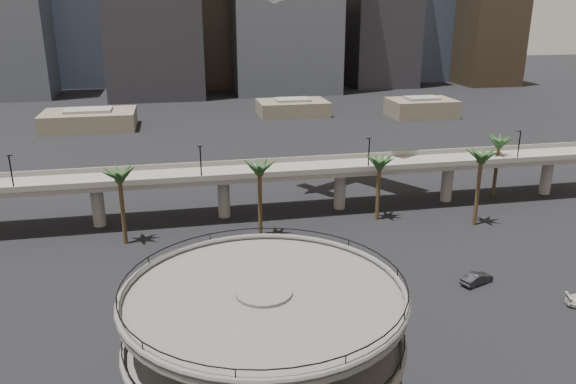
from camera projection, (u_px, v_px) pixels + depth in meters
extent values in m
cylinder|color=#494744|center=(265.00, 382.00, 45.67)|extent=(4.40, 4.40, 16.50)
cylinder|color=#494744|center=(265.00, 384.00, 45.74)|extent=(22.00, 22.00, 0.45)
torus|color=#494744|center=(265.00, 379.00, 45.59)|extent=(22.20, 22.20, 0.50)
torus|color=black|center=(265.00, 371.00, 45.34)|extent=(21.80, 21.80, 0.10)
cylinder|color=#494744|center=(265.00, 342.00, 44.47)|extent=(22.00, 22.00, 0.45)
torus|color=#494744|center=(265.00, 336.00, 44.32)|extent=(22.20, 22.20, 0.50)
torus|color=black|center=(264.00, 328.00, 44.06)|extent=(21.80, 21.80, 0.10)
cylinder|color=#494744|center=(264.00, 297.00, 43.20)|extent=(22.00, 22.00, 0.45)
torus|color=#494744|center=(264.00, 291.00, 43.04)|extent=(22.20, 22.20, 0.50)
torus|color=black|center=(264.00, 282.00, 42.79)|extent=(21.80, 21.80, 0.10)
cube|color=slate|center=(283.00, 171.00, 102.93)|extent=(130.00, 9.00, 0.90)
cube|color=slate|center=(288.00, 174.00, 98.47)|extent=(130.00, 0.30, 1.00)
cube|color=slate|center=(278.00, 160.00, 106.82)|extent=(130.00, 0.30, 1.00)
cylinder|color=slate|center=(98.00, 205.00, 98.01)|extent=(2.20, 2.20, 8.00)
cylinder|color=slate|center=(224.00, 197.00, 102.18)|extent=(2.20, 2.20, 8.00)
cylinder|color=slate|center=(340.00, 189.00, 106.36)|extent=(2.20, 2.20, 8.00)
cylinder|color=slate|center=(447.00, 182.00, 110.54)|extent=(2.20, 2.20, 8.00)
cylinder|color=slate|center=(547.00, 176.00, 114.71)|extent=(2.20, 2.20, 8.00)
cylinder|color=black|center=(12.00, 173.00, 89.56)|extent=(0.24, 0.24, 6.00)
cylinder|color=black|center=(201.00, 163.00, 95.25)|extent=(0.24, 0.24, 6.00)
cylinder|color=black|center=(369.00, 154.00, 100.95)|extent=(0.24, 0.24, 6.00)
cylinder|color=black|center=(519.00, 146.00, 106.65)|extent=(0.24, 0.24, 6.00)
cylinder|color=#42321C|center=(260.00, 203.00, 92.19)|extent=(0.70, 0.70, 12.15)
ellipsoid|color=#1D391A|center=(259.00, 165.00, 90.13)|extent=(4.40, 4.40, 2.00)
cylinder|color=#42321C|center=(378.00, 191.00, 100.30)|extent=(0.70, 0.70, 10.80)
ellipsoid|color=#1D391A|center=(380.00, 160.00, 98.45)|extent=(4.40, 4.40, 2.00)
cylinder|color=#42321C|center=(478.00, 191.00, 97.48)|extent=(0.70, 0.70, 12.60)
ellipsoid|color=#1D391A|center=(482.00, 154.00, 95.34)|extent=(4.40, 4.40, 2.00)
cylinder|color=#42321C|center=(496.00, 169.00, 112.97)|extent=(0.70, 0.70, 11.25)
ellipsoid|color=#1D391A|center=(500.00, 140.00, 111.05)|extent=(4.40, 4.40, 2.00)
cylinder|color=#42321C|center=(123.00, 210.00, 89.94)|extent=(0.70, 0.70, 11.70)
ellipsoid|color=#1D391A|center=(119.00, 172.00, 87.95)|extent=(4.40, 4.40, 2.00)
cube|color=brown|center=(89.00, 120.00, 175.00)|extent=(28.00, 18.00, 5.50)
cube|color=slate|center=(88.00, 110.00, 173.99)|extent=(14.00, 9.00, 0.80)
cube|color=brown|center=(293.00, 108.00, 197.08)|extent=(24.00, 16.00, 5.00)
cube|color=slate|center=(293.00, 100.00, 196.16)|extent=(12.00, 8.00, 0.80)
cube|color=brown|center=(421.00, 108.00, 193.94)|extent=(22.00, 15.00, 6.00)
cube|color=slate|center=(422.00, 98.00, 192.86)|extent=(11.00, 7.50, 0.80)
cube|color=#42464E|center=(10.00, 6.00, 222.63)|extent=(26.00, 24.00, 72.84)
cube|color=#354053|center=(91.00, 37.00, 264.34)|extent=(30.00, 30.00, 44.83)
cube|color=#816C59|center=(320.00, 41.00, 281.48)|extent=(24.00, 24.00, 39.22)
cube|color=#354053|center=(419.00, 13.00, 282.16)|extent=(34.00, 30.00, 65.37)
cube|color=#2C2318|center=(489.00, 26.00, 265.47)|extent=(26.00, 26.00, 54.16)
cube|color=#816C59|center=(242.00, 43.00, 293.62)|extent=(22.00, 22.00, 35.49)
cube|color=slate|center=(241.00, 5.00, 287.58)|extent=(12.10, 12.10, 2.40)
imported|color=#B6531A|center=(349.00, 337.00, 64.83)|extent=(4.18, 2.66, 1.32)
imported|color=black|center=(477.00, 279.00, 78.22)|extent=(5.27, 3.37, 1.64)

